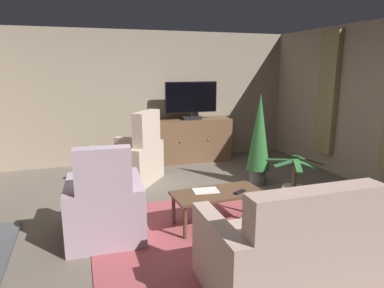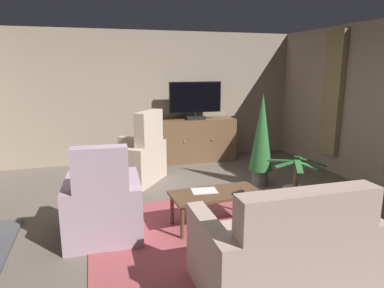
{
  "view_description": "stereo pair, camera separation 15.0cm",
  "coord_description": "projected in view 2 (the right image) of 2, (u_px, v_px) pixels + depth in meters",
  "views": [
    {
      "loc": [
        -1.29,
        -3.86,
        1.87
      ],
      "look_at": [
        0.08,
        0.31,
        0.88
      ],
      "focal_mm": 32.15,
      "sensor_mm": 36.0,
      "label": 1
    },
    {
      "loc": [
        -1.15,
        -3.91,
        1.87
      ],
      "look_at": [
        0.08,
        0.31,
        0.88
      ],
      "focal_mm": 32.15,
      "sensor_mm": 36.0,
      "label": 2
    }
  ],
  "objects": [
    {
      "name": "tv_remote",
      "position": [
        238.0,
        192.0,
        4.02
      ],
      "size": [
        0.17,
        0.12,
        0.02
      ],
      "primitive_type": "cube",
      "rotation": [
        0.0,
        0.0,
        0.49
      ],
      "color": "black",
      "rests_on": "coffee_table"
    },
    {
      "name": "coffee_table",
      "position": [
        216.0,
        196.0,
        4.07
      ],
      "size": [
        1.1,
        0.56,
        0.42
      ],
      "color": "brown",
      "rests_on": "ground_plane"
    },
    {
      "name": "ground_plane",
      "position": [
        193.0,
        218.0,
        4.39
      ],
      "size": [
        6.53,
        6.41,
        0.04
      ],
      "primitive_type": "cube",
      "color": "#665B51"
    },
    {
      "name": "curtain_panel_far",
      "position": [
        333.0,
        94.0,
        6.0
      ],
      "size": [
        0.1,
        0.44,
        2.15
      ],
      "primitive_type": "cube",
      "color": "#8E7F56"
    },
    {
      "name": "rug_central",
      "position": [
        184.0,
        235.0,
        3.9
      ],
      "size": [
        2.08,
        2.1,
        0.01
      ],
      "primitive_type": "cube",
      "color": "#9E474C",
      "rests_on": "ground_plane"
    },
    {
      "name": "potted_plant_on_hearth_side",
      "position": [
        295.0,
        191.0,
        4.79
      ],
      "size": [
        0.82,
        0.75,
        0.68
      ],
      "color": "beige",
      "rests_on": "ground_plane"
    },
    {
      "name": "sofa_floral",
      "position": [
        284.0,
        253.0,
        2.88
      ],
      "size": [
        1.42,
        0.88,
        1.0
      ],
      "color": "#BC9E8E",
      "rests_on": "ground_plane"
    },
    {
      "name": "tv_cabinet",
      "position": [
        195.0,
        141.0,
        6.95
      ],
      "size": [
        1.6,
        0.57,
        0.85
      ],
      "color": "#4A3523",
      "rests_on": "ground_plane"
    },
    {
      "name": "armchair_beside_cabinet",
      "position": [
        134.0,
        160.0,
        5.71
      ],
      "size": [
        1.27,
        1.27,
        1.19
      ],
      "color": "#C6B29E",
      "rests_on": "ground_plane"
    },
    {
      "name": "armchair_by_fireplace",
      "position": [
        103.0,
        208.0,
        3.82
      ],
      "size": [
        0.86,
        0.93,
        1.1
      ],
      "color": "#AD93A3",
      "rests_on": "ground_plane"
    },
    {
      "name": "folded_newspaper",
      "position": [
        204.0,
        191.0,
        4.1
      ],
      "size": [
        0.32,
        0.25,
        0.01
      ],
      "primitive_type": "cube",
      "rotation": [
        0.0,
        0.0,
        -0.1
      ],
      "color": "silver",
      "rests_on": "coffee_table"
    },
    {
      "name": "television",
      "position": [
        195.0,
        100.0,
        6.72
      ],
      "size": [
        1.04,
        0.2,
        0.74
      ],
      "color": "black",
      "rests_on": "tv_cabinet"
    },
    {
      "name": "wall_back",
      "position": [
        151.0,
        97.0,
        6.87
      ],
      "size": [
        6.53,
        0.1,
        2.56
      ],
      "primitive_type": "cube",
      "color": "gray",
      "rests_on": "ground_plane"
    },
    {
      "name": "potted_plant_tall_palm_by_window",
      "position": [
        262.0,
        137.0,
        5.41
      ],
      "size": [
        0.37,
        0.37,
        1.47
      ],
      "color": "slate",
      "rests_on": "ground_plane"
    }
  ]
}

